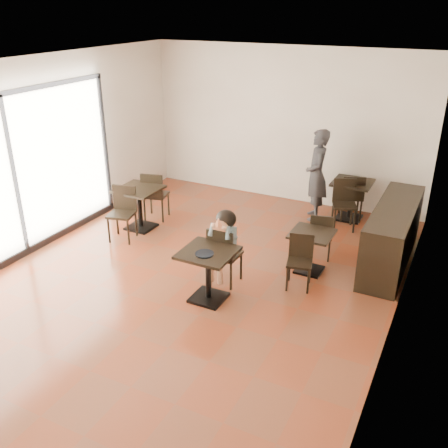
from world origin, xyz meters
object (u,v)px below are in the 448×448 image
Objects in this scene: adult_patron at (317,175)px; chair_left_b at (121,215)px; chair_mid_b at (299,263)px; chair_left_a at (156,195)px; child_table at (208,276)px; child at (225,248)px; cafe_table_left at (140,208)px; chair_back_a at (351,197)px; child_chair at (225,255)px; cafe_table_mid at (310,252)px; cafe_table_back at (351,200)px; chair_mid_a at (321,235)px; chair_back_b at (344,205)px.

chair_left_b is at bearing -69.42° from adult_patron.
chair_left_a is (-3.39, 1.25, 0.08)m from chair_mid_b.
chair_left_b is (-2.34, 1.06, 0.09)m from child_table.
child is 2.57m from cafe_table_left.
chair_left_a is (-2.80, -1.42, -0.41)m from adult_patron.
child_chair is at bearing 49.98° from chair_back_a.
cafe_table_mid is 0.70× the size of chair_left_b.
chair_mid_b is at bearing -161.14° from child_chair.
adult_patron is 0.87m from cafe_table_back.
chair_left_a reaches higher than chair_mid_a.
adult_patron reaches higher than child.
cafe_table_mid is 0.87× the size of cafe_table_back.
child reaches higher than cafe_table_left.
chair_left_b is at bearing 17.52° from chair_back_a.
cafe_table_back is at bearing 24.61° from chair_left_b.
cafe_table_left is at bearing 145.47° from child_table.
chair_mid_a is at bearing 54.15° from child.
child_chair is 0.12m from child.
chair_mid_b is (0.00, -0.55, 0.07)m from cafe_table_mid.
chair_left_b is 4.43m from chair_back_a.
chair_back_a reaches higher than child_table.
chair_back_b reaches higher than chair_mid_b.
cafe_table_mid is at bearing 76.89° from chair_mid_b.
child reaches higher than chair_back_a.
chair_back_a is at bearing 32.93° from cafe_table_left.
child_chair is at bearing 131.16° from chair_left_a.
child is at bearing -30.04° from adult_patron.
child_chair is 1.16× the size of cafe_table_left.
chair_mid_b is (3.39, -0.70, 0.00)m from cafe_table_left.
chair_mid_b reaches higher than cafe_table_mid.
chair_mid_a is at bearing 163.20° from chair_left_a.
chair_left_b is at bearing -141.09° from cafe_table_back.
chair_mid_b is 0.84× the size of chair_left_b.
child_table is 2.27m from chair_mid_a.
chair_mid_a reaches higher than cafe_table_left.
child_table is 0.96× the size of chair_mid_b.
child is 1.26× the size of chair_back_a.
child is at bearing -108.63° from cafe_table_back.
chair_mid_b reaches higher than child_table.
cafe_table_mid is 3.47m from chair_left_a.
cafe_table_mid is at bearing -5.66° from adult_patron.
cafe_table_mid is 3.40m from cafe_table_left.
cafe_table_back is 0.52m from chair_back_b.
chair_back_a is at bearing 88.69° from cafe_table_mid.
chair_mid_a is at bearing 90.00° from cafe_table_mid.
chair_left_a is (-2.34, 1.61, 0.02)m from child_chair.
cafe_table_left is at bearing -6.35° from chair_mid_a.
child_table is 0.83× the size of chair_back_b.
child is at bearing 90.00° from child_table.
chair_left_b is (-2.80, -2.52, -0.41)m from adult_patron.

